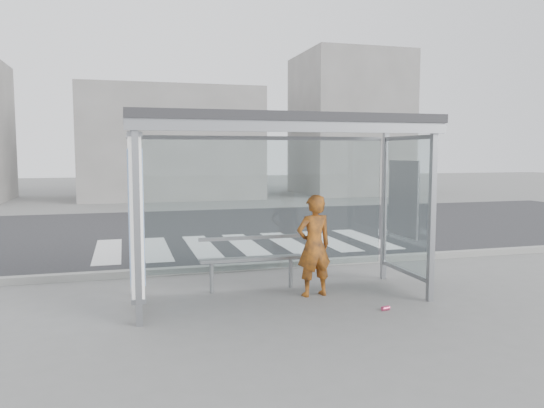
% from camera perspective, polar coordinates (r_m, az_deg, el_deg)
% --- Properties ---
extents(ground, '(80.00, 80.00, 0.00)m').
position_cam_1_polar(ground, '(7.77, 0.92, -10.13)').
color(ground, slate).
rests_on(ground, ground).
extents(road, '(30.00, 10.00, 0.01)m').
position_cam_1_polar(road, '(14.48, -7.02, -2.80)').
color(road, '#252527').
rests_on(road, ground).
extents(curb, '(30.00, 0.18, 0.12)m').
position_cam_1_polar(curb, '(9.59, -2.43, -6.73)').
color(curb, gray).
rests_on(curb, ground).
extents(crosswalk, '(6.55, 3.00, 0.00)m').
position_cam_1_polar(crosswalk, '(12.15, -2.89, -4.39)').
color(crosswalk, silver).
rests_on(crosswalk, ground).
extents(bus_shelter, '(4.25, 1.65, 2.62)m').
position_cam_1_polar(bus_shelter, '(7.44, -1.94, 4.65)').
color(bus_shelter, gray).
rests_on(bus_shelter, ground).
extents(building_center, '(8.00, 5.00, 5.00)m').
position_cam_1_polar(building_center, '(25.26, -10.88, 6.38)').
color(building_center, slate).
rests_on(building_center, ground).
extents(building_right, '(5.00, 5.00, 7.00)m').
position_cam_1_polar(building_right, '(27.56, 8.28, 8.43)').
color(building_right, slate).
rests_on(building_right, ground).
extents(person, '(0.59, 0.43, 1.49)m').
position_cam_1_polar(person, '(7.78, 4.53, -4.49)').
color(person, '#CB6113').
rests_on(person, ground).
extents(bench, '(1.60, 0.21, 0.82)m').
position_cam_1_polar(bench, '(8.13, -2.21, -5.84)').
color(bench, gray).
rests_on(bench, ground).
extents(soda_can, '(0.12, 0.08, 0.06)m').
position_cam_1_polar(soda_can, '(7.36, 12.12, -10.90)').
color(soda_can, '#F04678').
rests_on(soda_can, ground).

